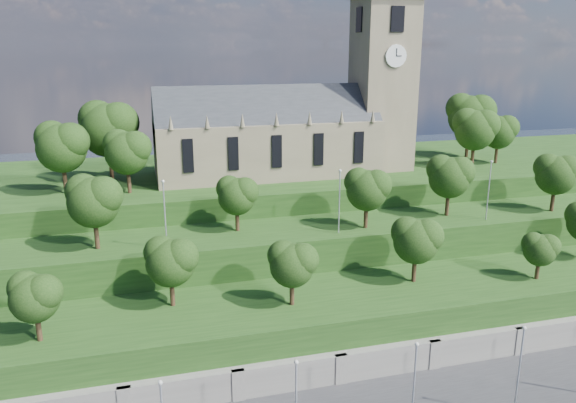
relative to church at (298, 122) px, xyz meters
name	(u,v)px	position (x,y,z in m)	size (l,w,h in m)	color
retaining_wall	(385,366)	(-0.79, -34.01, -20.02)	(160.00, 2.10, 5.00)	slate
embankment_lower	(362,325)	(-0.79, -27.98, -18.52)	(160.00, 12.00, 8.00)	#1B3C14
embankment_upper	(329,270)	(-0.79, -16.98, -16.52)	(160.00, 10.00, 12.00)	#1B3C14
hilltop	(286,213)	(-0.79, 4.02, -15.02)	(160.00, 32.00, 15.00)	#1B3C14
church	(298,122)	(0.00, 0.00, 0.00)	(38.60, 12.35, 27.60)	#70654E
trees_lower	(354,250)	(-1.86, -27.59, -9.80)	(67.18, 8.62, 7.44)	#312013
trees_upper	(352,184)	(1.59, -17.88, -5.25)	(63.99, 7.85, 8.30)	#312013
trees_hilltop	(298,128)	(-0.20, -0.54, -0.78)	(71.59, 16.37, 11.22)	#312013
lamp_posts_promenade	(414,383)	(-2.79, -43.48, -15.54)	(60.36, 0.36, 8.73)	#B2B2B7
lamp_posts_upper	(339,197)	(-0.79, -19.98, -6.06)	(40.36, 0.36, 7.72)	#B2B2B7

